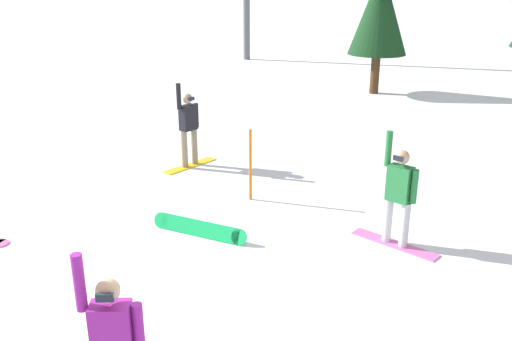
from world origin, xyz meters
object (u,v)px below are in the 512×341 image
(snowboarder_midground, at_px, (399,195))
(trail_marker_pole, at_px, (250,165))
(snowboarder_background, at_px, (189,127))
(loose_snowboard_near_left, at_px, (199,228))

(snowboarder_midground, xyz_separation_m, trail_marker_pole, (-2.88, 1.45, -0.18))
(snowboarder_background, height_order, loose_snowboard_near_left, snowboarder_background)
(snowboarder_midground, distance_m, trail_marker_pole, 3.23)
(snowboarder_midground, relative_size, snowboarder_background, 0.96)
(snowboarder_midground, xyz_separation_m, loose_snowboard_near_left, (-3.42, -0.35, -0.79))
(snowboarder_midground, relative_size, trail_marker_pole, 1.32)
(loose_snowboard_near_left, height_order, trail_marker_pole, trail_marker_pole)
(snowboarder_background, bearing_deg, trail_marker_pole, -42.58)
(snowboarder_midground, relative_size, loose_snowboard_near_left, 1.06)
(snowboarder_background, bearing_deg, snowboarder_midground, -33.82)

